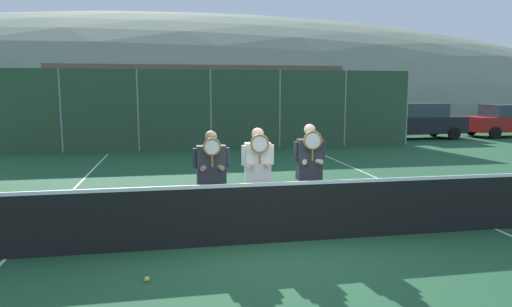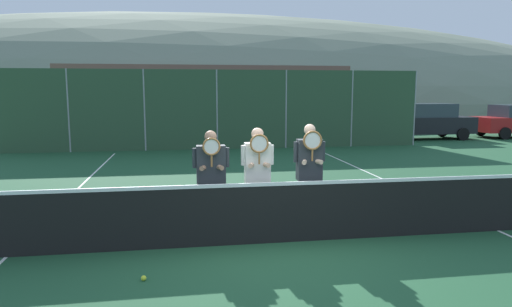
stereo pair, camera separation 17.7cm
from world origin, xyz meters
name	(u,v)px [view 1 (the left image)]	position (x,y,z in m)	size (l,w,h in m)	color
ground_plane	(274,243)	(0.00, 0.00, 0.00)	(120.00, 120.00, 0.00)	#1E4C2D
hill_distant	(185,109)	(0.00, 49.56, 0.00)	(107.75, 59.86, 20.95)	slate
clubhouse_building	(198,100)	(-0.08, 19.06, 1.85)	(14.90, 5.50, 3.65)	beige
fence_back	(211,110)	(0.00, 11.67, 1.61)	(17.27, 0.06, 3.22)	gray
tennis_net	(274,212)	(0.00, 0.00, 0.51)	(10.70, 0.09, 1.09)	gray
court_line_left_sideline	(56,207)	(-3.98, 3.00, 0.00)	(0.05, 16.00, 0.01)	white
court_line_right_sideline	(408,191)	(3.98, 3.00, 0.00)	(0.05, 16.00, 0.01)	white
player_leftmost	(211,174)	(-0.94, 0.60, 1.04)	(0.61, 0.34, 1.76)	white
player_center_left	(258,171)	(-0.16, 0.58, 1.06)	(0.56, 0.34, 1.80)	#56565B
player_center_right	(309,169)	(0.74, 0.57, 1.08)	(0.56, 0.34, 1.85)	white
car_far_left	(97,126)	(-4.71, 13.47, 0.88)	(4.37, 1.94, 1.72)	#B2B7BC
car_left_of_center	(218,125)	(0.44, 13.43, 0.87)	(4.58, 2.01, 1.68)	navy
car_center	(325,123)	(5.44, 13.47, 0.89)	(4.09, 2.09, 1.73)	black
car_right_of_center	(417,121)	(10.41, 13.91, 0.89)	(4.50, 1.94, 1.74)	black
car_far_right	(509,120)	(15.58, 13.95, 0.85)	(4.49, 1.98, 1.65)	maroon
tennis_ball_on_court	(147,279)	(-1.92, -1.16, 0.03)	(0.07, 0.07, 0.07)	#CCDB33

